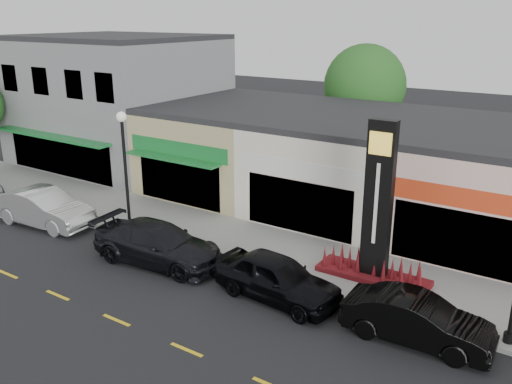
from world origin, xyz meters
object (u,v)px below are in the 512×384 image
at_px(lamp_west_near, 125,160).
at_px(car_white_van, 44,208).
at_px(car_dark_sedan, 158,244).
at_px(pylon_sign, 376,225).
at_px(car_black_conv, 417,320).
at_px(car_black_sedan, 277,278).

xyz_separation_m(lamp_west_near, car_white_van, (-4.19, -1.43, -2.62)).
distance_m(lamp_west_near, car_dark_sedan, 4.39).
bearing_deg(lamp_west_near, pylon_sign, 8.77).
bearing_deg(pylon_sign, car_black_conv, -49.05).
bearing_deg(car_black_sedan, car_dark_sedan, 96.53).
xyz_separation_m(car_black_sedan, car_black_conv, (4.93, 0.09, -0.07)).
xyz_separation_m(pylon_sign, car_white_van, (-15.19, -3.12, -1.41)).
bearing_deg(car_black_conv, car_dark_sedan, 88.97).
height_order(pylon_sign, car_black_conv, pylon_sign).
distance_m(pylon_sign, car_black_sedan, 4.13).
height_order(car_black_sedan, car_black_conv, car_black_sedan).
distance_m(lamp_west_near, car_black_sedan, 9.15).
bearing_deg(car_white_van, pylon_sign, -82.91).
bearing_deg(lamp_west_near, car_dark_sedan, -25.26).
bearing_deg(pylon_sign, car_white_van, -168.38).
height_order(pylon_sign, car_black_sedan, pylon_sign).
relative_size(pylon_sign, car_black_conv, 1.33).
height_order(lamp_west_near, pylon_sign, pylon_sign).
height_order(pylon_sign, car_white_van, pylon_sign).
bearing_deg(car_dark_sedan, car_black_conv, -93.72).
distance_m(car_white_van, car_dark_sedan, 7.36).
relative_size(car_white_van, car_black_conv, 1.16).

